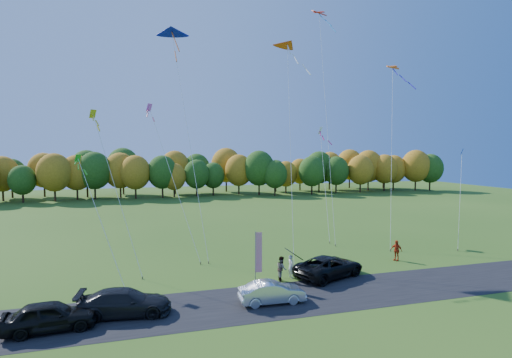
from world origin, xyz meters
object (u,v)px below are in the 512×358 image
object	(u,v)px
black_suv	(329,266)
person_east	(396,250)
silver_sedan	(272,292)
feather_flag	(258,252)

from	to	relation	value
black_suv	person_east	size ratio (longest dim) A/B	3.24
silver_sedan	person_east	size ratio (longest dim) A/B	2.33
silver_sedan	feather_flag	bearing A→B (deg)	-0.92
black_suv	person_east	distance (m)	8.02
person_east	feather_flag	bearing A→B (deg)	-106.68
silver_sedan	feather_flag	distance (m)	3.98
feather_flag	black_suv	bearing A→B (deg)	0.69
silver_sedan	feather_flag	xyz separation A→B (m)	(0.16, 3.62, 1.65)
black_suv	person_east	world-z (taller)	person_east
silver_sedan	person_east	world-z (taller)	person_east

